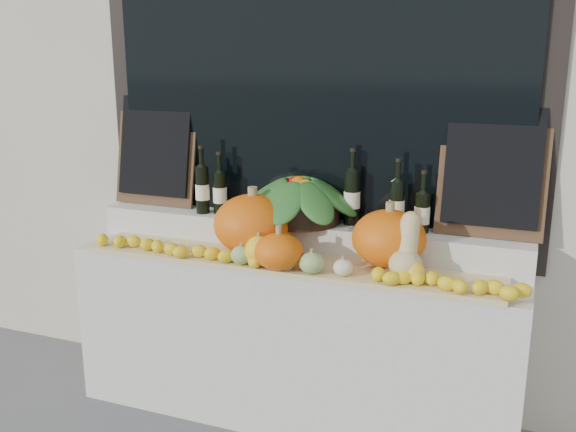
{
  "coord_description": "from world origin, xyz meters",
  "views": [
    {
      "loc": [
        1.09,
        -1.37,
        1.91
      ],
      "look_at": [
        0.0,
        1.45,
        1.12
      ],
      "focal_mm": 40.0,
      "sensor_mm": 36.0,
      "label": 1
    }
  ],
  "objects_px": {
    "pumpkin_right": "(389,238)",
    "produce_bowl": "(299,198)",
    "butternut_squash": "(407,252)",
    "pumpkin_left": "(253,224)",
    "wine_bottle_tall": "(352,197)"
  },
  "relations": [
    {
      "from": "pumpkin_right",
      "to": "wine_bottle_tall",
      "type": "relative_size",
      "value": 0.9
    },
    {
      "from": "pumpkin_left",
      "to": "butternut_squash",
      "type": "xyz_separation_m",
      "value": [
        0.79,
        -0.08,
        -0.03
      ]
    },
    {
      "from": "wine_bottle_tall",
      "to": "pumpkin_right",
      "type": "bearing_deg",
      "value": -38.61
    },
    {
      "from": "pumpkin_left",
      "to": "wine_bottle_tall",
      "type": "relative_size",
      "value": 1.02
    },
    {
      "from": "butternut_squash",
      "to": "wine_bottle_tall",
      "type": "height_order",
      "value": "wine_bottle_tall"
    },
    {
      "from": "pumpkin_right",
      "to": "produce_bowl",
      "type": "relative_size",
      "value": 0.53
    },
    {
      "from": "butternut_squash",
      "to": "wine_bottle_tall",
      "type": "relative_size",
      "value": 0.75
    },
    {
      "from": "produce_bowl",
      "to": "wine_bottle_tall",
      "type": "bearing_deg",
      "value": 9.12
    },
    {
      "from": "produce_bowl",
      "to": "wine_bottle_tall",
      "type": "relative_size",
      "value": 1.71
    },
    {
      "from": "produce_bowl",
      "to": "butternut_squash",
      "type": "bearing_deg",
      "value": -23.75
    },
    {
      "from": "pumpkin_right",
      "to": "butternut_squash",
      "type": "relative_size",
      "value": 1.2
    },
    {
      "from": "produce_bowl",
      "to": "wine_bottle_tall",
      "type": "distance_m",
      "value": 0.28
    },
    {
      "from": "pumpkin_right",
      "to": "produce_bowl",
      "type": "bearing_deg",
      "value": 164.02
    },
    {
      "from": "pumpkin_left",
      "to": "produce_bowl",
      "type": "distance_m",
      "value": 0.28
    },
    {
      "from": "butternut_squash",
      "to": "produce_bowl",
      "type": "distance_m",
      "value": 0.69
    }
  ]
}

